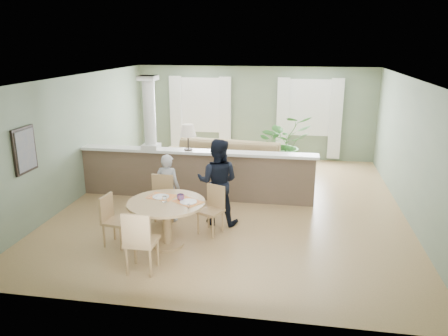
% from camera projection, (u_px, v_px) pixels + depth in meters
% --- Properties ---
extents(ground, '(8.00, 8.00, 0.00)m').
position_uv_depth(ground, '(234.00, 204.00, 9.49)').
color(ground, tan).
rests_on(ground, ground).
extents(room_shell, '(7.02, 8.02, 2.71)m').
position_uv_depth(room_shell, '(238.00, 116.00, 9.58)').
color(room_shell, gray).
rests_on(room_shell, ground).
extents(pony_wall, '(5.32, 0.38, 2.70)m').
position_uv_depth(pony_wall, '(192.00, 168.00, 9.64)').
color(pony_wall, brown).
rests_on(pony_wall, ground).
extents(sofa, '(3.53, 1.76, 0.99)m').
position_uv_depth(sofa, '(223.00, 164.00, 10.75)').
color(sofa, olive).
rests_on(sofa, ground).
extents(houseplant, '(1.80, 1.70, 1.57)m').
position_uv_depth(houseplant, '(283.00, 143.00, 11.58)').
color(houseplant, '#33692A').
rests_on(houseplant, ground).
extents(dining_table, '(1.32, 1.32, 0.90)m').
position_uv_depth(dining_table, '(167.00, 211.00, 7.41)').
color(dining_table, tan).
rests_on(dining_table, ground).
extents(chair_far_boy, '(0.44, 0.44, 0.97)m').
position_uv_depth(chair_far_boy, '(161.00, 198.00, 8.28)').
color(chair_far_boy, tan).
rests_on(chair_far_boy, ground).
extents(chair_far_man, '(0.53, 0.53, 0.88)m').
position_uv_depth(chair_far_man, '(213.00, 207.00, 7.97)').
color(chair_far_man, tan).
rests_on(chair_far_man, ground).
extents(chair_near, '(0.46, 0.46, 1.01)m').
position_uv_depth(chair_near, '(140.00, 239.00, 6.52)').
color(chair_near, tan).
rests_on(chair_near, ground).
extents(chair_side, '(0.46, 0.46, 0.89)m').
position_uv_depth(chair_side, '(113.00, 218.00, 7.48)').
color(chair_side, tan).
rests_on(chair_side, ground).
extents(child_person, '(0.53, 0.38, 1.34)m').
position_uv_depth(child_person, '(168.00, 188.00, 8.44)').
color(child_person, '#9B9BA0').
rests_on(child_person, ground).
extents(man_person, '(0.84, 0.67, 1.67)m').
position_uv_depth(man_person, '(218.00, 182.00, 8.28)').
color(man_person, black).
rests_on(man_person, ground).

